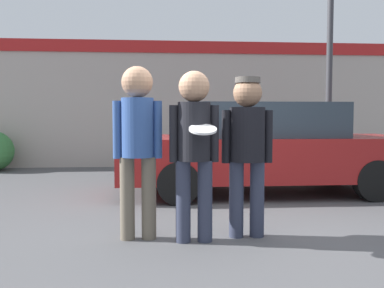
{
  "coord_description": "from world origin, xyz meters",
  "views": [
    {
      "loc": [
        -0.67,
        -4.45,
        1.26
      ],
      "look_at": [
        -0.29,
        0.04,
        0.97
      ],
      "focal_mm": 40.0,
      "sensor_mm": 36.0,
      "label": 1
    }
  ],
  "objects_px": {
    "person_right": "(247,141)",
    "parked_car_near": "(263,148)",
    "person_middle_with_frisbee": "(194,141)",
    "person_left": "(138,136)"
  },
  "relations": [
    {
      "from": "person_right",
      "to": "parked_car_near",
      "type": "distance_m",
      "value": 2.69
    },
    {
      "from": "person_middle_with_frisbee",
      "to": "parked_car_near",
      "type": "height_order",
      "value": "person_middle_with_frisbee"
    },
    {
      "from": "person_middle_with_frisbee",
      "to": "person_right",
      "type": "distance_m",
      "value": 0.58
    },
    {
      "from": "person_right",
      "to": "person_left",
      "type": "bearing_deg",
      "value": 179.55
    },
    {
      "from": "person_middle_with_frisbee",
      "to": "parked_car_near",
      "type": "xyz_separation_m",
      "value": [
        1.38,
        2.69,
        -0.27
      ]
    },
    {
      "from": "person_left",
      "to": "person_right",
      "type": "xyz_separation_m",
      "value": [
        1.13,
        -0.01,
        -0.06
      ]
    },
    {
      "from": "person_right",
      "to": "parked_car_near",
      "type": "relative_size",
      "value": 0.35
    },
    {
      "from": "person_right",
      "to": "parked_car_near",
      "type": "xyz_separation_m",
      "value": [
        0.81,
        2.55,
        -0.26
      ]
    },
    {
      "from": "person_left",
      "to": "person_middle_with_frisbee",
      "type": "xyz_separation_m",
      "value": [
        0.57,
        -0.14,
        -0.04
      ]
    },
    {
      "from": "person_left",
      "to": "person_right",
      "type": "relative_size",
      "value": 1.06
    }
  ]
}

